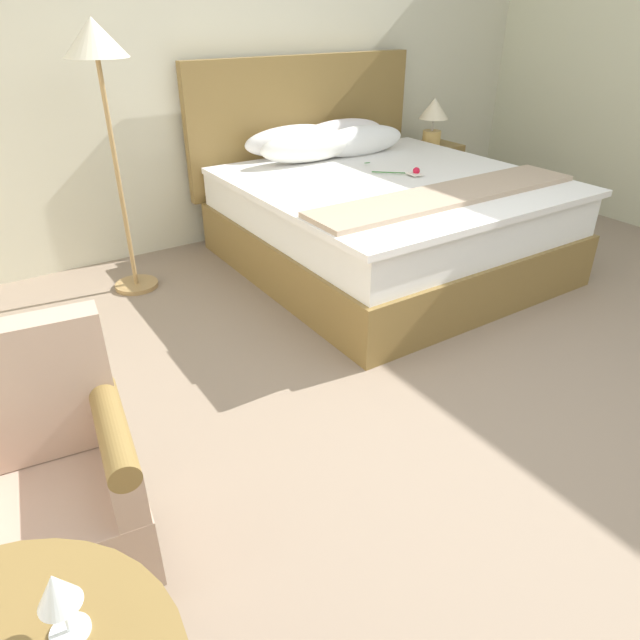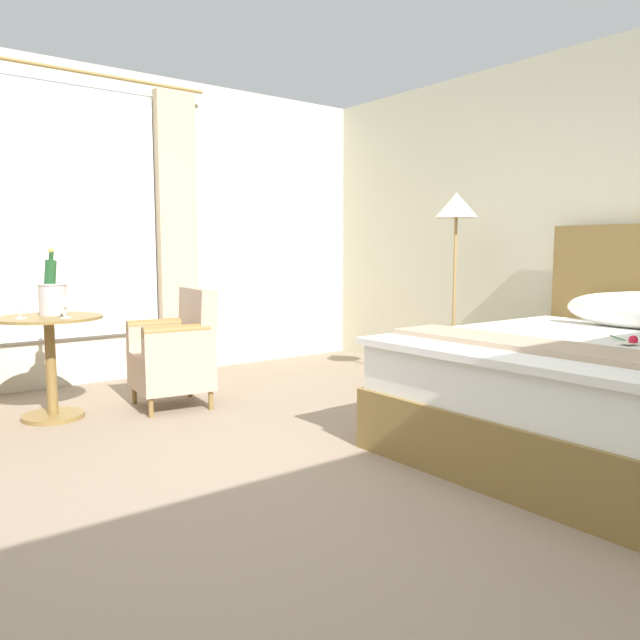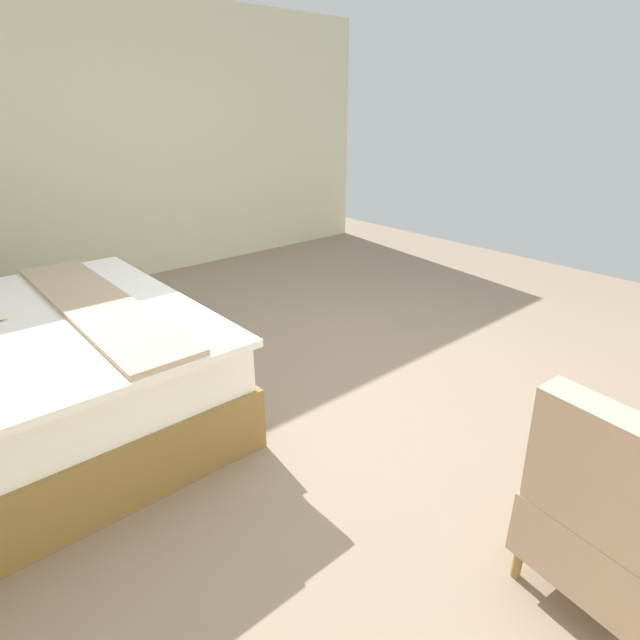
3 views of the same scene
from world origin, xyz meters
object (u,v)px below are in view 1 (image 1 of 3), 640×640
object	(u,v)px
bed	(378,211)
wine_glass_near_edge	(57,593)
floor_lamp_brass	(99,68)
armchair_by_window	(45,484)
nightstand	(428,178)
bedside_lamp	(434,115)

from	to	relation	value
bed	wine_glass_near_edge	xyz separation A→B (m)	(-2.54, -2.30, 0.44)
floor_lamp_brass	wine_glass_near_edge	bearing A→B (deg)	-107.83
bed	armchair_by_window	distance (m)	2.94
nightstand	armchair_by_window	bearing A→B (deg)	-148.61
bed	nightstand	world-z (taller)	bed
bed	floor_lamp_brass	bearing A→B (deg)	162.07
wine_glass_near_edge	armchair_by_window	world-z (taller)	armchair_by_window
bedside_lamp	wine_glass_near_edge	distance (m)	4.71
nightstand	wine_glass_near_edge	size ratio (longest dim) A/B	3.90
bedside_lamp	armchair_by_window	xyz separation A→B (m)	(-3.62, -2.21, -0.44)
bedside_lamp	floor_lamp_brass	world-z (taller)	floor_lamp_brass
bedside_lamp	armchair_by_window	size ratio (longest dim) A/B	0.44
bedside_lamp	wine_glass_near_edge	bearing A→B (deg)	-140.83
nightstand	bedside_lamp	distance (m)	0.55
floor_lamp_brass	armchair_by_window	distance (m)	2.44
wine_glass_near_edge	nightstand	bearing A→B (deg)	39.17
bed	armchair_by_window	bearing A→B (deg)	-148.51
bedside_lamp	floor_lamp_brass	bearing A→B (deg)	-176.90
nightstand	bedside_lamp	bearing A→B (deg)	180.00
bedside_lamp	wine_glass_near_edge	size ratio (longest dim) A/B	2.52
bed	floor_lamp_brass	xyz separation A→B (m)	(-1.63, 0.53, 0.98)
bed	wine_glass_near_edge	bearing A→B (deg)	-137.79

